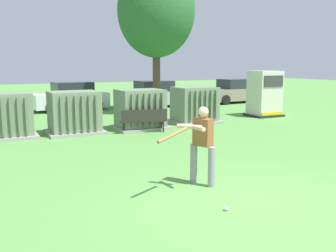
% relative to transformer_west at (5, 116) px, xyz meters
% --- Properties ---
extents(ground_plane, '(96.00, 96.00, 0.00)m').
position_rel_transformer_west_xyz_m(ground_plane, '(3.79, -9.21, -0.79)').
color(ground_plane, '#5B9947').
extents(transformer_west, '(2.10, 1.70, 1.62)m').
position_rel_transformer_west_xyz_m(transformer_west, '(0.00, 0.00, 0.00)').
color(transformer_west, '#9E9B93').
rests_on(transformer_west, ground).
extents(transformer_mid_west, '(2.10, 1.70, 1.62)m').
position_rel_transformer_west_xyz_m(transformer_mid_west, '(2.43, -0.25, 0.00)').
color(transformer_mid_west, '#9E9B93').
rests_on(transformer_mid_west, ground).
extents(transformer_mid_east, '(2.10, 1.70, 1.62)m').
position_rel_transformer_west_xyz_m(transformer_mid_east, '(5.07, -0.42, 0.00)').
color(transformer_mid_east, '#9E9B93').
rests_on(transformer_mid_east, ground).
extents(transformer_east, '(2.10, 1.70, 1.62)m').
position_rel_transformer_west_xyz_m(transformer_east, '(7.91, -0.01, 0.00)').
color(transformer_east, '#9E9B93').
rests_on(transformer_east, ground).
extents(generator_enclosure, '(1.60, 1.40, 2.30)m').
position_rel_transformer_west_xyz_m(generator_enclosure, '(12.22, 0.28, 0.35)').
color(generator_enclosure, '#262626').
rests_on(generator_enclosure, ground).
extents(park_bench, '(1.84, 0.72, 0.92)m').
position_rel_transformer_west_xyz_m(park_bench, '(4.87, -1.29, -0.25)').
color(park_bench, '#2D2823').
rests_on(park_bench, ground).
extents(batter, '(1.56, 0.91, 1.74)m').
position_rel_transformer_west_xyz_m(batter, '(3.43, -7.79, 0.19)').
color(batter, gray).
rests_on(batter, ground).
extents(sports_ball, '(0.09, 0.09, 0.09)m').
position_rel_transformer_west_xyz_m(sports_ball, '(3.06, -9.27, -0.74)').
color(sports_ball, white).
rests_on(sports_ball, ground).
extents(tree_center_left, '(4.10, 4.10, 7.84)m').
position_rel_transformer_west_xyz_m(tree_center_left, '(7.95, 4.11, 4.59)').
color(tree_center_left, brown).
rests_on(tree_center_left, ground).
extents(parked_car_left_of_center, '(4.32, 2.17, 1.62)m').
position_rel_transformer_west_xyz_m(parked_car_left_of_center, '(3.98, 7.27, -0.04)').
color(parked_car_left_of_center, silver).
rests_on(parked_car_left_of_center, ground).
extents(parked_car_right_of_center, '(4.27, 2.05, 1.62)m').
position_rel_transformer_west_xyz_m(parked_car_right_of_center, '(8.85, 6.61, -0.04)').
color(parked_car_right_of_center, '#B2B2B7').
rests_on(parked_car_right_of_center, ground).
extents(parked_car_rightmost, '(4.26, 2.04, 1.62)m').
position_rel_transformer_west_xyz_m(parked_car_rightmost, '(14.96, 6.54, -0.04)').
color(parked_car_rightmost, gray).
rests_on(parked_car_rightmost, ground).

